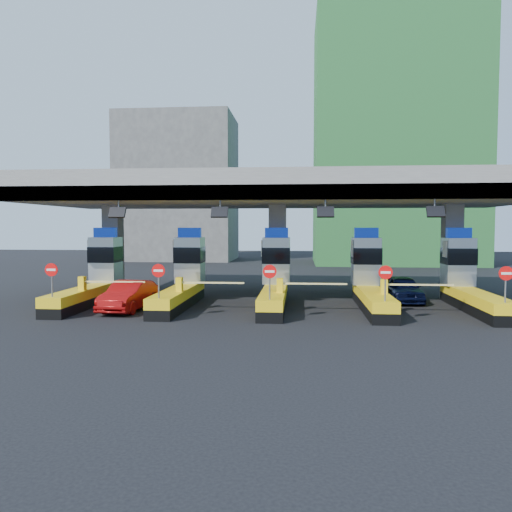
{
  "coord_description": "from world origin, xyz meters",
  "views": [
    {
      "loc": [
        1.31,
        -26.41,
        4.23
      ],
      "look_at": [
        -1.01,
        0.0,
        2.65
      ],
      "focal_mm": 35.0,
      "sensor_mm": 36.0,
      "label": 1
    }
  ],
  "objects": [
    {
      "name": "bg_building_concrete",
      "position": [
        -14.0,
        36.0,
        9.0
      ],
      "size": [
        14.0,
        10.0,
        18.0
      ],
      "primitive_type": "cube",
      "color": "#4C4C49",
      "rests_on": "ground"
    },
    {
      "name": "van",
      "position": [
        7.1,
        2.07,
        0.73
      ],
      "size": [
        1.86,
        4.33,
        1.45
      ],
      "primitive_type": "imported",
      "rotation": [
        0.0,
        0.0,
        0.03
      ],
      "color": "black",
      "rests_on": "ground"
    },
    {
      "name": "bg_building_scaffold",
      "position": [
        12.0,
        32.0,
        14.0
      ],
      "size": [
        18.0,
        12.0,
        28.0
      ],
      "primitive_type": "cube",
      "color": "#1E5926",
      "rests_on": "ground"
    },
    {
      "name": "toll_lane_left",
      "position": [
        -5.0,
        0.28,
        1.4
      ],
      "size": [
        4.43,
        8.0,
        4.16
      ],
      "color": "black",
      "rests_on": "ground"
    },
    {
      "name": "toll_lane_center",
      "position": [
        0.0,
        0.28,
        1.4
      ],
      "size": [
        4.43,
        8.0,
        4.16
      ],
      "color": "black",
      "rests_on": "ground"
    },
    {
      "name": "toll_lane_far_right",
      "position": [
        10.0,
        0.28,
        1.4
      ],
      "size": [
        4.43,
        8.0,
        4.16
      ],
      "color": "black",
      "rests_on": "ground"
    },
    {
      "name": "toll_lane_right",
      "position": [
        5.0,
        0.28,
        1.4
      ],
      "size": [
        4.43,
        8.0,
        4.16
      ],
      "color": "black",
      "rests_on": "ground"
    },
    {
      "name": "red_car",
      "position": [
        -7.25,
        -2.1,
        0.74
      ],
      "size": [
        1.9,
        4.62,
        1.49
      ],
      "primitive_type": "imported",
      "rotation": [
        0.0,
        0.0,
        -0.07
      ],
      "color": "maroon",
      "rests_on": "ground"
    },
    {
      "name": "toll_lane_far_left",
      "position": [
        -10.0,
        0.28,
        1.4
      ],
      "size": [
        4.43,
        8.0,
        4.16
      ],
      "color": "black",
      "rests_on": "ground"
    },
    {
      "name": "toll_canopy",
      "position": [
        0.0,
        2.87,
        6.13
      ],
      "size": [
        28.0,
        12.09,
        7.0
      ],
      "color": "slate",
      "rests_on": "ground"
    },
    {
      "name": "ground",
      "position": [
        0.0,
        0.0,
        0.0
      ],
      "size": [
        120.0,
        120.0,
        0.0
      ],
      "primitive_type": "plane",
      "color": "black",
      "rests_on": "ground"
    }
  ]
}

